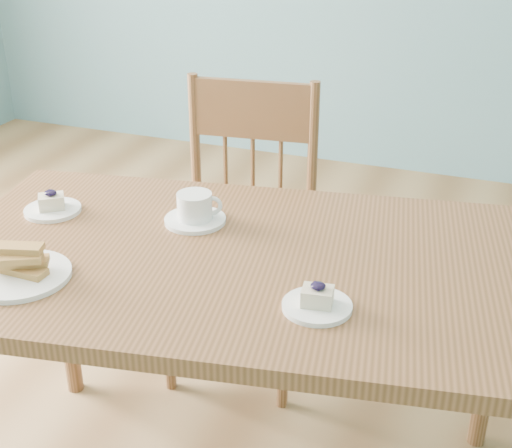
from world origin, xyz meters
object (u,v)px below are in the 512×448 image
object	(u,v)px
dining_chair	(242,232)
dining_table	(242,284)
biscotti_plate	(19,269)
cheesecake_plate_far	(52,206)
cheesecake_plate_near	(317,302)
coffee_cup	(195,210)

from	to	relation	value
dining_chair	dining_table	bearing A→B (deg)	-74.95
dining_table	biscotti_plate	size ratio (longest dim) A/B	6.94
biscotti_plate	dining_chair	bearing A→B (deg)	78.59
dining_chair	biscotti_plate	size ratio (longest dim) A/B	4.40
dining_chair	cheesecake_plate_far	xyz separation A→B (m)	(-0.32, -0.56, 0.28)
cheesecake_plate_near	biscotti_plate	bearing A→B (deg)	-170.17
dining_table	dining_chair	bearing A→B (deg)	102.08
dining_chair	biscotti_plate	world-z (taller)	dining_chair
dining_chair	cheesecake_plate_near	distance (m)	0.95
dining_table	dining_chair	size ratio (longest dim) A/B	1.58
cheesecake_plate_near	coffee_cup	world-z (taller)	coffee_cup
cheesecake_plate_far	coffee_cup	bearing A→B (deg)	11.62
cheesecake_plate_near	coffee_cup	xyz separation A→B (m)	(-0.41, 0.28, 0.02)
biscotti_plate	cheesecake_plate_near	bearing A→B (deg)	9.83
cheesecake_plate_far	biscotti_plate	xyz separation A→B (m)	(0.14, -0.32, 0.01)
cheesecake_plate_far	dining_table	bearing A→B (deg)	-4.87
biscotti_plate	dining_table	bearing A→B (deg)	32.72
cheesecake_plate_far	coffee_cup	size ratio (longest dim) A/B	0.94
dining_table	cheesecake_plate_near	bearing A→B (deg)	-43.91
biscotti_plate	coffee_cup	bearing A→B (deg)	58.34
coffee_cup	biscotti_plate	size ratio (longest dim) A/B	0.70
dining_chair	coffee_cup	xyz separation A→B (m)	(0.07, -0.49, 0.30)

